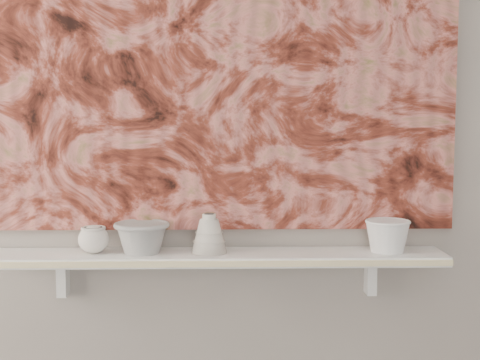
{
  "coord_description": "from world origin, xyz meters",
  "views": [
    {
      "loc": [
        0.02,
        -0.52,
        1.35
      ],
      "look_at": [
        0.07,
        1.49,
        1.16
      ],
      "focal_mm": 50.0,
      "sensor_mm": 36.0,
      "label": 1
    }
  ],
  "objects_px": {
    "bell_vessel": "(209,233)",
    "cup_cream": "(94,239)",
    "shelf": "(217,257)",
    "painting": "(217,54)",
    "bowl_white": "(388,236)",
    "bowl_grey": "(142,237)"
  },
  "relations": [
    {
      "from": "bell_vessel",
      "to": "cup_cream",
      "type": "bearing_deg",
      "value": 180.0
    },
    {
      "from": "shelf",
      "to": "painting",
      "type": "xyz_separation_m",
      "value": [
        0.0,
        0.08,
        0.62
      ]
    },
    {
      "from": "painting",
      "to": "bowl_white",
      "type": "height_order",
      "value": "painting"
    },
    {
      "from": "cup_cream",
      "to": "bell_vessel",
      "type": "relative_size",
      "value": 0.78
    },
    {
      "from": "painting",
      "to": "bell_vessel",
      "type": "xyz_separation_m",
      "value": [
        -0.02,
        -0.08,
        -0.55
      ]
    },
    {
      "from": "painting",
      "to": "cup_cream",
      "type": "height_order",
      "value": "painting"
    },
    {
      "from": "cup_cream",
      "to": "bowl_white",
      "type": "distance_m",
      "value": 0.9
    },
    {
      "from": "shelf",
      "to": "bowl_white",
      "type": "distance_m",
      "value": 0.53
    },
    {
      "from": "shelf",
      "to": "bowl_white",
      "type": "relative_size",
      "value": 10.06
    },
    {
      "from": "painting",
      "to": "cup_cream",
      "type": "distance_m",
      "value": 0.69
    },
    {
      "from": "painting",
      "to": "bowl_white",
      "type": "distance_m",
      "value": 0.77
    },
    {
      "from": "bowl_grey",
      "to": "cup_cream",
      "type": "bearing_deg",
      "value": 180.0
    },
    {
      "from": "cup_cream",
      "to": "bell_vessel",
      "type": "height_order",
      "value": "bell_vessel"
    },
    {
      "from": "bowl_white",
      "to": "bowl_grey",
      "type": "bearing_deg",
      "value": 180.0
    },
    {
      "from": "bell_vessel",
      "to": "bowl_white",
      "type": "distance_m",
      "value": 0.55
    },
    {
      "from": "bowl_white",
      "to": "cup_cream",
      "type": "bearing_deg",
      "value": 180.0
    },
    {
      "from": "bowl_grey",
      "to": "painting",
      "type": "bearing_deg",
      "value": 19.23
    },
    {
      "from": "shelf",
      "to": "bowl_white",
      "type": "xyz_separation_m",
      "value": [
        0.53,
        0.0,
        0.07
      ]
    },
    {
      "from": "bell_vessel",
      "to": "bowl_white",
      "type": "height_order",
      "value": "bell_vessel"
    },
    {
      "from": "bell_vessel",
      "to": "bowl_white",
      "type": "xyz_separation_m",
      "value": [
        0.55,
        0.0,
        -0.01
      ]
    },
    {
      "from": "cup_cream",
      "to": "bell_vessel",
      "type": "distance_m",
      "value": 0.35
    },
    {
      "from": "bell_vessel",
      "to": "bowl_white",
      "type": "relative_size",
      "value": 0.87
    }
  ]
}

